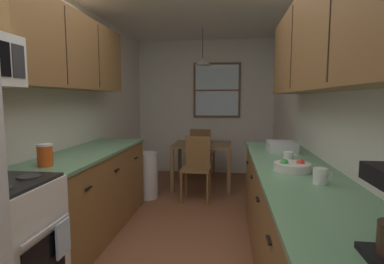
# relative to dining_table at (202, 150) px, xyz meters

# --- Properties ---
(ground_plane) EXTENTS (12.00, 12.00, 0.00)m
(ground_plane) POSITION_rel_dining_table_xyz_m (-0.04, -1.61, -0.60)
(ground_plane) COLOR brown
(wall_left) EXTENTS (0.10, 9.00, 2.55)m
(wall_left) POSITION_rel_dining_table_xyz_m (-1.39, -1.61, 0.67)
(wall_left) COLOR white
(wall_left) RESTS_ON ground
(wall_right) EXTENTS (0.10, 9.00, 2.55)m
(wall_right) POSITION_rel_dining_table_xyz_m (1.31, -1.61, 0.67)
(wall_right) COLOR white
(wall_right) RESTS_ON ground
(wall_back) EXTENTS (4.40, 0.10, 2.55)m
(wall_back) POSITION_rel_dining_table_xyz_m (-0.04, 1.04, 0.67)
(wall_back) COLOR white
(wall_back) RESTS_ON ground
(counter_left) EXTENTS (0.64, 1.97, 0.90)m
(counter_left) POSITION_rel_dining_table_xyz_m (-1.04, -1.86, -0.15)
(counter_left) COLOR brown
(counter_left) RESTS_ON ground
(upper_cabinets_left) EXTENTS (0.33, 2.05, 0.74)m
(upper_cabinets_left) POSITION_rel_dining_table_xyz_m (-1.18, -1.91, 1.31)
(upper_cabinets_left) COLOR brown
(counter_right) EXTENTS (0.64, 3.30, 0.90)m
(counter_right) POSITION_rel_dining_table_xyz_m (0.96, -2.62, -0.15)
(counter_right) COLOR brown
(counter_right) RESTS_ON ground
(upper_cabinets_right) EXTENTS (0.33, 2.98, 0.74)m
(upper_cabinets_right) POSITION_rel_dining_table_xyz_m (1.10, -2.67, 1.27)
(upper_cabinets_right) COLOR brown
(dining_table) EXTENTS (0.93, 0.76, 0.72)m
(dining_table) POSITION_rel_dining_table_xyz_m (0.00, 0.00, 0.00)
(dining_table) COLOR brown
(dining_table) RESTS_ON ground
(dining_chair_near) EXTENTS (0.41, 0.41, 0.90)m
(dining_chair_near) POSITION_rel_dining_table_xyz_m (-0.03, -0.59, -0.10)
(dining_chair_near) COLOR brown
(dining_chair_near) RESTS_ON ground
(dining_chair_far) EXTENTS (0.45, 0.45, 0.90)m
(dining_chair_far) POSITION_rel_dining_table_xyz_m (-0.07, 0.59, -0.10)
(dining_chair_far) COLOR brown
(dining_chair_far) RESTS_ON ground
(pendant_light) EXTENTS (0.26, 0.26, 0.58)m
(pendant_light) POSITION_rel_dining_table_xyz_m (0.00, 0.00, 1.42)
(pendant_light) COLOR black
(back_window) EXTENTS (0.89, 0.05, 1.03)m
(back_window) POSITION_rel_dining_table_xyz_m (0.19, 0.97, 1.00)
(back_window) COLOR brown
(trash_bin) EXTENTS (0.30, 0.30, 0.67)m
(trash_bin) POSITION_rel_dining_table_xyz_m (-0.74, -0.66, -0.27)
(trash_bin) COLOR silver
(trash_bin) RESTS_ON ground
(storage_canister) EXTENTS (0.12, 0.12, 0.18)m
(storage_canister) POSITION_rel_dining_table_xyz_m (-1.04, -2.61, 0.39)
(storage_canister) COLOR #D84C19
(storage_canister) RESTS_ON counter_left
(dish_towel) EXTENTS (0.02, 0.16, 0.24)m
(dish_towel) POSITION_rel_dining_table_xyz_m (-0.68, -3.00, -0.10)
(dish_towel) COLOR silver
(mug_by_coffeemaker) EXTENTS (0.12, 0.08, 0.10)m
(mug_by_coffeemaker) POSITION_rel_dining_table_xyz_m (0.93, -2.24, 0.34)
(mug_by_coffeemaker) COLOR white
(mug_by_coffeemaker) RESTS_ON counter_right
(mug_spare) EXTENTS (0.12, 0.09, 0.10)m
(mug_spare) POSITION_rel_dining_table_xyz_m (1.02, -2.86, 0.35)
(mug_spare) COLOR white
(mug_spare) RESTS_ON counter_right
(fruit_bowl) EXTENTS (0.27, 0.27, 0.09)m
(fruit_bowl) POSITION_rel_dining_table_xyz_m (0.91, -2.52, 0.33)
(fruit_bowl) COLOR silver
(fruit_bowl) RESTS_ON counter_right
(dish_rack) EXTENTS (0.28, 0.34, 0.10)m
(dish_rack) POSITION_rel_dining_table_xyz_m (0.97, -1.66, 0.35)
(dish_rack) COLOR silver
(dish_rack) RESTS_ON counter_right
(table_serving_bowl) EXTENTS (0.16, 0.16, 0.06)m
(table_serving_bowl) POSITION_rel_dining_table_xyz_m (0.06, -0.06, 0.15)
(table_serving_bowl) COLOR #4C7299
(table_serving_bowl) RESTS_ON dining_table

